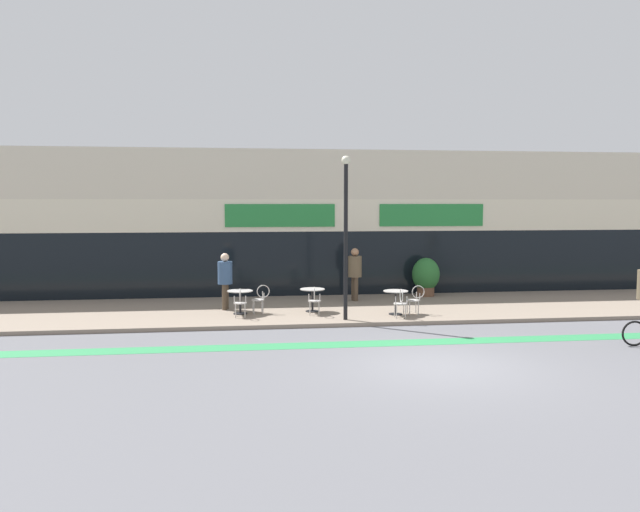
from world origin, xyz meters
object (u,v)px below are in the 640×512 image
object	(u,v)px
bistro_table_2	(396,297)
pedestrian_near_end	(355,270)
bistro_table_1	(312,295)
cafe_chair_1_near	(314,299)
cafe_chair_0_side	(260,297)
planter_pot	(426,276)
cafe_chair_0_near	(240,301)
bistro_table_0	(240,297)
cafe_chair_2_near	(401,301)
cafe_chair_2_side	(415,298)
lamp_post	(346,225)
pedestrian_far_end	(225,276)

from	to	relation	value
bistro_table_2	pedestrian_near_end	xyz separation A→B (m)	(-0.76, 2.87, 0.57)
bistro_table_1	cafe_chair_1_near	xyz separation A→B (m)	(-0.01, -0.63, -0.01)
cafe_chair_0_side	pedestrian_near_end	world-z (taller)	pedestrian_near_end
planter_pot	cafe_chair_0_near	bearing A→B (deg)	-152.57
bistro_table_0	cafe_chair_1_near	xyz separation A→B (m)	(2.28, -0.50, -0.02)
bistro_table_1	cafe_chair_0_near	world-z (taller)	cafe_chair_0_near
cafe_chair_0_side	cafe_chair_2_near	bearing A→B (deg)	157.04
bistro_table_1	pedestrian_near_end	bearing A→B (deg)	49.19
cafe_chair_0_near	cafe_chair_2_side	size ratio (longest dim) A/B	1.00
cafe_chair_2_side	bistro_table_2	bearing A→B (deg)	-0.37
cafe_chair_0_side	pedestrian_near_end	bearing A→B (deg)	-152.88
lamp_post	pedestrian_near_end	bearing A→B (deg)	75.16
cafe_chair_0_side	planter_pot	world-z (taller)	planter_pot
planter_pot	pedestrian_near_end	world-z (taller)	pedestrian_near_end
planter_pot	lamp_post	distance (m)	6.09
cafe_chair_1_near	pedestrian_near_end	size ratio (longest dim) A/B	0.48
cafe_chair_0_near	pedestrian_far_end	bearing A→B (deg)	18.95
cafe_chair_0_near	lamp_post	bearing A→B (deg)	-102.04
bistro_table_1	cafe_chair_2_near	bearing A→B (deg)	-30.38
bistro_table_2	cafe_chair_2_near	bearing A→B (deg)	-90.36
planter_pot	lamp_post	xyz separation A→B (m)	(-3.77, -4.31, 2.07)
lamp_post	pedestrian_far_end	world-z (taller)	lamp_post
bistro_table_0	cafe_chair_1_near	distance (m)	2.33
bistro_table_2	cafe_chair_2_side	size ratio (longest dim) A/B	0.85
cafe_chair_0_near	pedestrian_far_end	distance (m)	1.68
cafe_chair_0_side	pedestrian_far_end	world-z (taller)	pedestrian_far_end
pedestrian_far_end	cafe_chair_2_side	bearing A→B (deg)	-179.24
cafe_chair_2_near	pedestrian_far_end	world-z (taller)	pedestrian_far_end
bistro_table_0	cafe_chair_2_near	xyz separation A→B (m)	(4.79, -1.35, -0.02)
bistro_table_0	bistro_table_1	size ratio (longest dim) A/B	1.01
cafe_chair_0_side	cafe_chair_1_near	bearing A→B (deg)	157.92
bistro_table_1	bistro_table_2	xyz separation A→B (m)	(2.51, -0.84, 0.01)
bistro_table_0	cafe_chair_0_side	world-z (taller)	cafe_chair_0_side
bistro_table_0	planter_pot	world-z (taller)	planter_pot
bistro_table_1	cafe_chair_2_near	distance (m)	2.90
cafe_chair_0_near	cafe_chair_2_near	xyz separation A→B (m)	(4.80, -0.72, 0.00)
cafe_chair_0_side	pedestrian_far_end	bearing A→B (deg)	-43.36
cafe_chair_2_side	planter_pot	bearing A→B (deg)	-112.07
cafe_chair_0_side	bistro_table_2	bearing A→B (deg)	165.13
cafe_chair_2_side	pedestrian_near_end	bearing A→B (deg)	-64.61
cafe_chair_0_side	pedestrian_far_end	distance (m)	1.52
bistro_table_0	planter_pot	bearing A→B (deg)	23.18
bistro_table_1	lamp_post	size ratio (longest dim) A/B	0.16
cafe_chair_2_side	cafe_chair_0_side	bearing A→B (deg)	-9.02
cafe_chair_1_near	pedestrian_far_end	distance (m)	3.14
cafe_chair_0_side	planter_pot	size ratio (longest dim) A/B	0.63
bistro_table_1	pedestrian_far_end	distance (m)	2.93
pedestrian_near_end	planter_pot	bearing A→B (deg)	1.17
cafe_chair_2_near	cafe_chair_0_near	bearing A→B (deg)	84.41
cafe_chair_0_side	cafe_chair_0_near	bearing A→B (deg)	40.24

